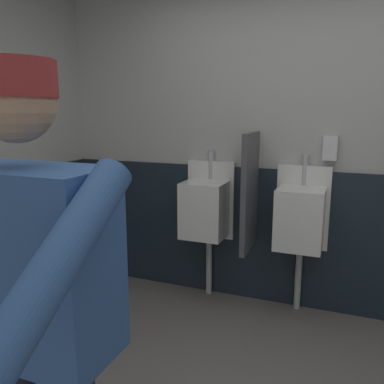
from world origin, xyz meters
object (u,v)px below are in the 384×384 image
(urinal_left, at_px, (206,208))
(person, at_px, (31,316))
(urinal_middle, at_px, (301,217))
(soap_dispenser, at_px, (330,148))

(urinal_left, height_order, person, person)
(urinal_middle, relative_size, person, 0.74)
(person, xyz_separation_m, soap_dispenser, (0.66, 2.31, 0.29))
(urinal_middle, bearing_deg, person, -102.54)
(soap_dispenser, bearing_deg, urinal_left, -172.60)
(urinal_middle, bearing_deg, soap_dispenser, 35.12)
(person, distance_m, soap_dispenser, 2.42)
(urinal_left, xyz_separation_m, urinal_middle, (0.75, 0.00, 0.00))
(urinal_middle, xyz_separation_m, person, (-0.49, -2.19, 0.22))
(person, bearing_deg, soap_dispenser, 74.11)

